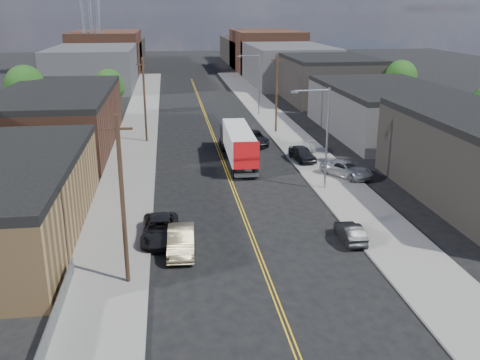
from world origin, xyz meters
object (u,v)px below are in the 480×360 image
object	(u,v)px
car_left_b	(181,241)
car_right_lot_c	(302,153)
car_right_oncoming	(350,232)
car_right_lot_a	(347,169)
car_left_c	(160,229)
semi_truck	(237,141)
car_right_lot_b	(304,150)
car_ahead_truck	(254,138)

from	to	relation	value
car_left_b	car_right_lot_c	bearing A→B (deg)	59.49
car_right_oncoming	car_right_lot_a	bearing A→B (deg)	-105.74
car_right_lot_a	car_right_oncoming	bearing A→B (deg)	-139.95
car_left_c	car_right_oncoming	size ratio (longest dim) A/B	1.41
car_right_lot_c	car_right_lot_a	bearing A→B (deg)	-73.90
car_right_lot_c	semi_truck	bearing A→B (deg)	158.76
car_left_c	car_right_lot_b	bearing A→B (deg)	53.73
car_left_c	car_right_oncoming	xyz separation A→B (m)	(12.97, -1.99, -0.12)
semi_truck	car_ahead_truck	xyz separation A→B (m)	(2.85, 6.54, -1.30)
car_right_lot_a	car_right_lot_c	bearing A→B (deg)	82.53
car_left_c	car_ahead_truck	size ratio (longest dim) A/B	0.93
car_right_lot_b	car_right_lot_c	size ratio (longest dim) A/B	1.03
car_ahead_truck	car_left_b	bearing A→B (deg)	-112.62
car_right_oncoming	car_right_lot_b	bearing A→B (deg)	-94.28
car_left_c	car_right_lot_c	world-z (taller)	car_right_lot_c
car_right_oncoming	car_right_lot_c	bearing A→B (deg)	-92.86
car_right_lot_a	car_right_lot_c	size ratio (longest dim) A/B	1.18
semi_truck	car_left_c	bearing A→B (deg)	-110.60
car_right_oncoming	car_right_lot_c	xyz separation A→B (m)	(1.60, 19.99, 0.27)
car_left_b	car_right_lot_c	xyz separation A→B (m)	(13.20, 20.24, 0.09)
semi_truck	car_ahead_truck	distance (m)	7.25
car_left_c	car_right_lot_b	xyz separation A→B (m)	(15.27, 19.89, 0.05)
car_right_oncoming	car_right_lot_b	distance (m)	22.01
car_left_b	car_right_oncoming	distance (m)	11.60
semi_truck	car_right_oncoming	world-z (taller)	semi_truck
car_right_lot_b	car_right_lot_c	distance (m)	2.02
semi_truck	car_right_lot_c	world-z (taller)	semi_truck
car_right_lot_b	car_left_c	bearing A→B (deg)	-100.24
semi_truck	car_left_c	size ratio (longest dim) A/B	2.61
semi_truck	car_right_oncoming	distance (m)	22.10
car_right_lot_b	semi_truck	bearing A→B (deg)	-149.40
car_right_oncoming	car_right_lot_b	size ratio (longest dim) A/B	0.85
car_left_c	car_right_lot_a	world-z (taller)	car_right_lot_a
car_left_b	car_right_oncoming	world-z (taller)	car_left_b
car_left_b	car_right_lot_a	xyz separation A→B (m)	(16.00, 14.24, 0.07)
semi_truck	car_left_c	world-z (taller)	semi_truck
semi_truck	car_right_oncoming	bearing A→B (deg)	-75.20
car_left_c	car_right_oncoming	distance (m)	13.13
semi_truck	car_right_lot_a	size ratio (longest dim) A/B	2.73
car_left_c	semi_truck	bearing A→B (deg)	69.21
car_left_c	car_right_lot_b	distance (m)	25.08
car_left_b	car_right_lot_a	world-z (taller)	car_left_b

